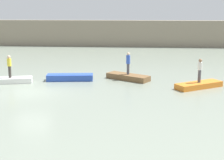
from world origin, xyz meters
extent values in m
plane|color=gray|center=(0.00, 0.00, 0.00)|extent=(120.00, 120.00, 0.00)
cube|color=gray|center=(0.00, 26.82, 1.90)|extent=(80.00, 1.20, 3.80)
cube|color=white|center=(-2.50, 2.60, 0.20)|extent=(3.43, 1.79, 0.41)
cube|color=#2B4CAD|center=(1.96, 3.81, 0.25)|extent=(3.76, 1.46, 0.50)
cube|color=brown|center=(6.60, 4.45, 0.22)|extent=(3.67, 2.85, 0.44)
cube|color=orange|center=(11.86, 2.12, 0.20)|extent=(3.70, 2.91, 0.40)
cylinder|color=#38332D|center=(-2.50, 2.60, 0.86)|extent=(0.22, 0.22, 0.91)
cylinder|color=yellow|center=(-2.50, 2.60, 1.61)|extent=(0.32, 0.32, 0.59)
sphere|color=beige|center=(-2.50, 2.60, 2.04)|extent=(0.25, 0.25, 0.25)
cylinder|color=#4C4C56|center=(6.60, 4.45, 0.88)|extent=(0.22, 0.22, 0.88)
cylinder|color=blue|center=(6.60, 4.45, 1.65)|extent=(0.32, 0.32, 0.67)
sphere|color=beige|center=(6.60, 4.45, 2.11)|extent=(0.24, 0.24, 0.24)
cylinder|color=#4C4C56|center=(11.86, 2.12, 0.87)|extent=(0.22, 0.22, 0.93)
cylinder|color=white|center=(11.86, 2.12, 1.62)|extent=(0.32, 0.32, 0.57)
sphere|color=#936B4C|center=(11.86, 2.12, 2.02)|extent=(0.25, 0.25, 0.25)
camera|label=1|loc=(7.39, -21.77, 5.87)|focal=53.02mm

